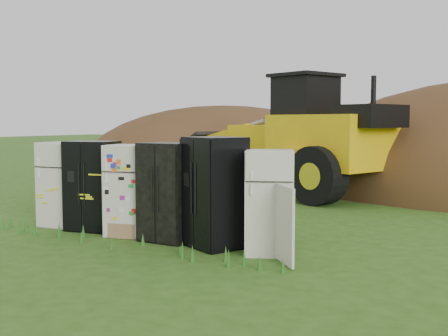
% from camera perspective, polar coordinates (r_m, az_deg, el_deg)
% --- Properties ---
extents(ground, '(120.00, 120.00, 0.00)m').
position_cam_1_polar(ground, '(10.72, -7.34, -7.04)').
color(ground, '#2E4F15').
rests_on(ground, ground).
extents(fridge_leftmost, '(0.87, 0.84, 1.75)m').
position_cam_1_polar(fridge_leftmost, '(12.17, -16.08, -1.59)').
color(fridge_leftmost, silver).
rests_on(fridge_leftmost, ground).
extents(fridge_black_side, '(1.07, 0.92, 1.79)m').
position_cam_1_polar(fridge_black_side, '(11.57, -13.20, -1.76)').
color(fridge_black_side, black).
rests_on(fridge_black_side, ground).
extents(fridge_sticker, '(0.95, 0.90, 1.74)m').
position_cam_1_polar(fridge_sticker, '(10.88, -9.62, -2.24)').
color(fridge_sticker, silver).
rests_on(fridge_sticker, ground).
extents(fridge_dark_mid, '(0.93, 0.76, 1.80)m').
position_cam_1_polar(fridge_dark_mid, '(10.30, -5.66, -2.43)').
color(fridge_dark_mid, black).
rests_on(fridge_dark_mid, ground).
extents(fridge_black_right, '(1.20, 1.12, 1.92)m').
position_cam_1_polar(fridge_black_right, '(9.73, -0.94, -2.48)').
color(fridge_black_right, black).
rests_on(fridge_black_right, ground).
extents(fridge_open_door, '(1.01, 0.98, 1.72)m').
position_cam_1_polar(fridge_open_door, '(9.28, 4.65, -3.48)').
color(fridge_open_door, silver).
rests_on(fridge_open_door, ground).
extents(wheel_loader, '(7.92, 5.22, 3.56)m').
position_cam_1_polar(wheel_loader, '(17.19, 6.01, 3.40)').
color(wheel_loader, gold).
rests_on(wheel_loader, ground).
extents(dirt_mound_left, '(14.17, 10.63, 5.82)m').
position_cam_1_polar(dirt_mound_left, '(26.04, -0.30, -0.03)').
color(dirt_mound_left, '#432D15').
rests_on(dirt_mound_left, ground).
extents(dirt_mound_back, '(17.71, 11.81, 5.58)m').
position_cam_1_polar(dirt_mound_back, '(26.71, 15.36, -0.08)').
color(dirt_mound_back, '#432D15').
rests_on(dirt_mound_back, ground).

